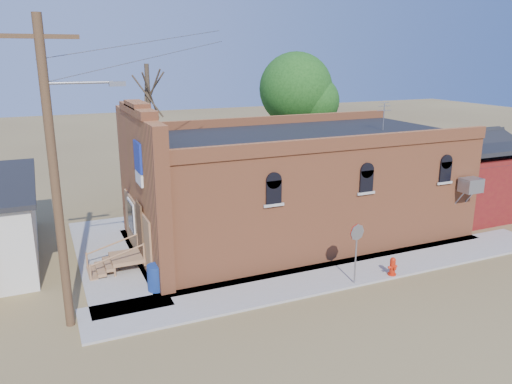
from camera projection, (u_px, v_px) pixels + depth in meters
name	position (u px, v px, depth m)	size (l,w,h in m)	color
ground	(323.00, 291.00, 17.31)	(120.00, 120.00, 0.00)	brown
sidewalk_south	(345.00, 273.00, 18.68)	(19.00, 2.20, 0.08)	#9E9991
sidewalk_west	(112.00, 257.00, 20.15)	(2.60, 10.00, 0.08)	#9E9991
brick_bar	(293.00, 185.00, 22.18)	(16.40, 7.97, 6.30)	#BD6339
red_shed	(460.00, 167.00, 26.03)	(5.40, 6.40, 4.30)	#601013
utility_pole	(56.00, 172.00, 13.94)	(3.12, 0.26, 9.00)	#48311D
tree_bare_near	(148.00, 94.00, 26.03)	(2.80, 2.80, 7.65)	brown
tree_leafy	(296.00, 89.00, 29.98)	(4.40, 4.40, 8.15)	brown
fire_hydrant	(393.00, 266.00, 18.34)	(0.41, 0.40, 0.69)	red
stop_sign	(357.00, 238.00, 17.34)	(0.60, 0.15, 2.22)	gray
trash_barrel	(156.00, 277.00, 17.15)	(0.60, 0.60, 0.92)	navy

